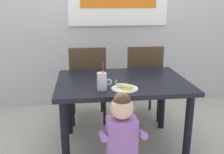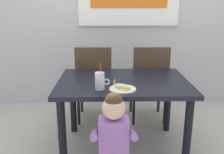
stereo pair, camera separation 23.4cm
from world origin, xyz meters
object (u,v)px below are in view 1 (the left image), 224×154
at_px(dining_chair_left, 88,80).
at_px(toddler_standing, 122,133).
at_px(milk_cup, 102,82).
at_px(dining_table, 122,90).
at_px(peeled_banana, 125,86).
at_px(dining_chair_right, 142,79).
at_px(snack_plate, 125,89).

height_order(dining_chair_left, toddler_standing, dining_chair_left).
bearing_deg(milk_cup, dining_table, 50.61).
bearing_deg(toddler_standing, peeled_banana, 77.37).
height_order(dining_chair_right, peeled_banana, dining_chair_right).
bearing_deg(dining_chair_right, toddler_standing, 70.06).
bearing_deg(snack_plate, toddler_standing, -102.65).
height_order(dining_table, snack_plate, snack_plate).
xyz_separation_m(dining_chair_left, peeled_banana, (0.29, -0.92, 0.22)).
relative_size(dining_table, snack_plate, 5.41).
xyz_separation_m(dining_table, dining_chair_right, (0.36, 0.63, -0.08)).
bearing_deg(dining_chair_right, milk_cup, 57.15).
xyz_separation_m(dining_chair_right, peeled_banana, (-0.38, -0.91, 0.22)).
distance_m(dining_chair_right, toddler_standing, 1.37).
distance_m(snack_plate, peeled_banana, 0.03).
xyz_separation_m(dining_table, dining_chair_left, (-0.31, 0.64, -0.08)).
bearing_deg(peeled_banana, dining_table, 85.34).
bearing_deg(toddler_standing, milk_cup, 105.13).
height_order(dining_chair_left, peeled_banana, dining_chair_left).
distance_m(toddler_standing, peeled_banana, 0.45).
xyz_separation_m(dining_chair_left, milk_cup, (0.10, -0.90, 0.25)).
distance_m(dining_table, peeled_banana, 0.31).
xyz_separation_m(dining_chair_right, snack_plate, (-0.38, -0.90, 0.19)).
bearing_deg(snack_plate, milk_cup, 176.22).
relative_size(toddler_standing, snack_plate, 3.64).
xyz_separation_m(dining_table, peeled_banana, (-0.02, -0.28, 0.14)).
height_order(dining_table, dining_chair_left, dining_chair_left).
bearing_deg(peeled_banana, toddler_standing, -102.63).
bearing_deg(peeled_banana, snack_plate, 76.02).
bearing_deg(dining_chair_left, snack_plate, 107.59).
bearing_deg(milk_cup, dining_chair_left, 96.09).
distance_m(dining_table, snack_plate, 0.30).
relative_size(dining_table, dining_chair_left, 1.30).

